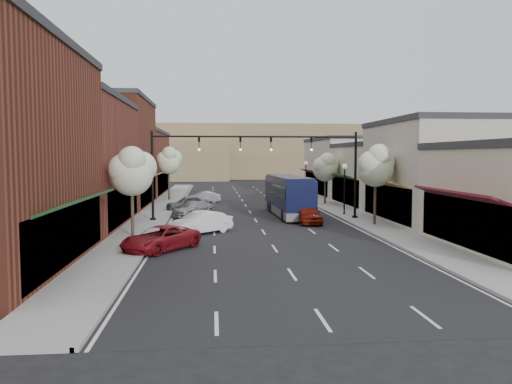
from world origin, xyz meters
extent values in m
plane|color=black|center=(0.00, 0.00, 0.00)|extent=(160.00, 160.00, 0.00)
cube|color=gray|center=(-8.40, 18.50, 0.07)|extent=(2.80, 73.00, 0.15)
cube|color=gray|center=(8.40, 18.50, 0.07)|extent=(2.80, 73.00, 0.15)
cube|color=gray|center=(-7.00, 18.50, 0.07)|extent=(0.25, 73.00, 0.17)
cube|color=gray|center=(7.00, 18.50, 0.07)|extent=(0.25, 73.00, 0.17)
cube|color=black|center=(-10.10, -8.00, 1.60)|extent=(0.60, 11.90, 2.60)
cube|color=#16391B|center=(-9.30, -8.00, 3.10)|extent=(1.07, 9.80, 0.49)
cube|color=brown|center=(-14.30, 6.00, 4.50)|extent=(9.00, 14.00, 9.00)
cube|color=#2D2D30|center=(-14.30, 6.00, 9.20)|extent=(9.20, 14.10, 0.40)
cube|color=black|center=(-10.10, 6.00, 1.60)|extent=(0.60, 11.90, 2.60)
cube|color=#58141D|center=(-9.30, 6.00, 3.10)|extent=(1.07, 9.80, 0.49)
cube|color=maroon|center=(-14.30, 20.00, 5.25)|extent=(9.00, 14.00, 10.50)
cube|color=#2D2D30|center=(-14.30, 20.00, 10.70)|extent=(9.20, 14.10, 0.40)
cube|color=black|center=(-10.10, 20.00, 1.60)|extent=(0.60, 11.90, 2.60)
cube|color=olive|center=(-9.30, 20.00, 3.10)|extent=(1.07, 9.80, 0.49)
cube|color=brown|center=(-14.30, 36.00, 4.00)|extent=(9.00, 18.00, 8.00)
cube|color=#2D2D30|center=(-14.30, 36.00, 8.20)|extent=(9.20, 18.10, 0.40)
cube|color=black|center=(-10.10, 36.00, 1.60)|extent=(0.60, 15.30, 2.60)
cube|color=#16391B|center=(-9.30, 36.00, 3.10)|extent=(1.07, 12.60, 0.49)
cube|color=black|center=(10.10, -6.00, 1.60)|extent=(0.60, 10.20, 2.60)
cube|color=#58141D|center=(9.30, -6.00, 3.10)|extent=(1.07, 8.40, 0.49)
cube|color=beige|center=(13.80, 6.00, 3.75)|extent=(8.00, 12.00, 7.50)
cube|color=#2D2D30|center=(13.80, 6.00, 7.70)|extent=(8.20, 12.10, 0.40)
cube|color=black|center=(10.10, 6.00, 1.60)|extent=(0.60, 10.20, 2.60)
cube|color=olive|center=(9.30, 6.00, 3.10)|extent=(1.07, 8.40, 0.49)
cube|color=beige|center=(13.80, 18.00, 3.00)|extent=(8.00, 12.00, 6.00)
cube|color=#2D2D30|center=(13.80, 18.00, 6.20)|extent=(8.20, 12.10, 0.40)
cube|color=black|center=(10.10, 18.00, 1.60)|extent=(0.60, 10.20, 2.60)
cube|color=#16391B|center=(9.30, 18.00, 3.10)|extent=(1.07, 8.40, 0.49)
cube|color=beige|center=(13.80, 32.00, 3.50)|extent=(8.00, 16.00, 7.00)
cube|color=#2D2D30|center=(13.80, 32.00, 7.20)|extent=(8.20, 16.10, 0.40)
cube|color=black|center=(10.10, 32.00, 1.60)|extent=(0.60, 13.60, 2.60)
cube|color=#58141D|center=(9.30, 32.00, 3.10)|extent=(1.07, 11.20, 0.49)
cube|color=#7A6647|center=(0.00, 90.00, 6.00)|extent=(120.00, 30.00, 12.00)
cube|color=#7A6647|center=(-25.00, 78.00, 4.00)|extent=(50.00, 20.00, 8.00)
cylinder|color=black|center=(8.00, 8.00, 0.15)|extent=(0.44, 0.44, 0.30)
cylinder|color=black|center=(8.00, 8.00, 3.50)|extent=(0.20, 0.20, 7.00)
cylinder|color=black|center=(4.00, 8.00, 6.60)|extent=(8.00, 0.14, 0.14)
imported|color=black|center=(4.40, 8.00, 6.00)|extent=(0.18, 0.46, 1.10)
sphere|color=#19E533|center=(4.40, 7.88, 5.58)|extent=(0.18, 0.18, 0.18)
imported|color=black|center=(1.20, 8.00, 6.00)|extent=(0.18, 0.46, 1.10)
sphere|color=#19E533|center=(1.20, 7.88, 5.58)|extent=(0.18, 0.18, 0.18)
cylinder|color=black|center=(-8.00, 8.00, 0.15)|extent=(0.44, 0.44, 0.30)
cylinder|color=black|center=(-8.00, 8.00, 3.50)|extent=(0.20, 0.20, 7.00)
cylinder|color=black|center=(-4.00, 8.00, 6.60)|extent=(8.00, 0.14, 0.14)
imported|color=black|center=(-4.40, 8.00, 6.00)|extent=(0.18, 0.46, 1.10)
sphere|color=#19E533|center=(-4.40, 7.88, 5.58)|extent=(0.18, 0.18, 0.18)
imported|color=black|center=(-1.20, 8.00, 6.00)|extent=(0.18, 0.46, 1.10)
sphere|color=#19E533|center=(-1.20, 7.88, 5.58)|extent=(0.18, 0.18, 0.18)
cylinder|color=#47382B|center=(8.30, 4.00, 1.86)|extent=(0.20, 0.20, 3.71)
sphere|color=#ADB98E|center=(8.30, 4.00, 4.18)|extent=(2.60, 2.60, 2.60)
sphere|color=#ADB98E|center=(8.80, 4.30, 4.64)|extent=(2.00, 2.00, 2.00)
sphere|color=#ADB98E|center=(7.90, 3.70, 4.52)|extent=(1.90, 1.90, 1.90)
sphere|color=#ADB98E|center=(8.40, 3.50, 5.10)|extent=(1.70, 1.70, 1.70)
cylinder|color=#47382B|center=(8.30, 20.00, 1.66)|extent=(0.20, 0.20, 3.33)
sphere|color=#ADB98E|center=(8.30, 20.00, 3.74)|extent=(2.60, 2.60, 2.60)
sphere|color=#ADB98E|center=(8.80, 20.30, 4.16)|extent=(2.00, 2.00, 2.00)
sphere|color=#ADB98E|center=(7.90, 19.70, 4.06)|extent=(1.90, 1.90, 1.90)
sphere|color=#ADB98E|center=(8.40, 19.50, 4.58)|extent=(1.70, 1.70, 1.70)
cylinder|color=#47382B|center=(-8.30, 0.00, 1.76)|extent=(0.20, 0.20, 3.52)
sphere|color=#ADB98E|center=(-8.30, 0.00, 3.96)|extent=(2.60, 2.60, 2.60)
sphere|color=#ADB98E|center=(-7.80, 0.30, 4.40)|extent=(2.00, 2.00, 2.00)
sphere|color=#ADB98E|center=(-8.70, -0.30, 4.29)|extent=(1.90, 1.90, 1.90)
sphere|color=#ADB98E|center=(-8.20, -0.50, 4.84)|extent=(1.70, 1.70, 1.70)
cylinder|color=#47382B|center=(-8.30, 26.00, 1.92)|extent=(0.20, 0.20, 3.84)
sphere|color=#ADB98E|center=(-8.30, 26.00, 4.32)|extent=(2.60, 2.60, 2.60)
sphere|color=#ADB98E|center=(-7.80, 26.30, 4.80)|extent=(2.00, 2.00, 2.00)
sphere|color=#ADB98E|center=(-8.70, 25.70, 4.68)|extent=(1.90, 1.90, 1.90)
sphere|color=#ADB98E|center=(-8.20, 25.50, 5.28)|extent=(1.70, 1.70, 1.70)
cylinder|color=black|center=(7.80, 10.50, 0.10)|extent=(0.28, 0.28, 0.20)
cylinder|color=black|center=(7.80, 10.50, 2.00)|extent=(0.12, 0.12, 4.00)
sphere|color=white|center=(7.80, 10.50, 4.22)|extent=(0.44, 0.44, 0.44)
cylinder|color=black|center=(7.80, 28.00, 0.10)|extent=(0.28, 0.28, 0.20)
cylinder|color=black|center=(7.80, 28.00, 2.00)|extent=(0.12, 0.12, 4.00)
sphere|color=white|center=(7.80, 28.00, 4.22)|extent=(0.44, 0.44, 0.44)
cube|color=black|center=(3.05, 11.04, 1.83)|extent=(2.79, 11.12, 2.77)
cube|color=#595B60|center=(3.05, 11.04, 0.51)|extent=(2.81, 11.14, 0.64)
cube|color=black|center=(3.05, 11.04, 2.21)|extent=(2.82, 10.24, 1.01)
cube|color=black|center=(3.05, 11.04, 3.27)|extent=(2.58, 10.67, 0.23)
cube|color=black|center=(3.25, 5.58, 2.39)|extent=(1.91, 0.15, 1.10)
cylinder|color=black|center=(2.11, 7.14, 0.48)|extent=(0.33, 0.97, 0.96)
cylinder|color=black|center=(4.28, 7.22, 0.48)|extent=(0.33, 0.97, 0.96)
cylinder|color=black|center=(1.84, 14.50, 0.48)|extent=(0.33, 0.97, 0.96)
cylinder|color=black|center=(4.01, 14.57, 0.48)|extent=(0.33, 0.97, 0.96)
cylinder|color=black|center=(1.89, 13.21, 0.48)|extent=(0.33, 0.97, 0.96)
cylinder|color=black|center=(4.06, 13.29, 0.48)|extent=(0.33, 0.97, 0.96)
imported|color=maroon|center=(3.76, 5.98, 0.72)|extent=(1.75, 4.24, 1.44)
imported|color=maroon|center=(-6.20, -4.01, 0.66)|extent=(4.60, 5.10, 1.32)
imported|color=white|center=(-4.20, 1.63, 0.73)|extent=(4.40, 4.08, 1.47)
imported|color=gray|center=(-5.00, 11.05, 0.63)|extent=(4.13, 4.44, 1.25)
imported|color=#525559|center=(-5.68, 15.55, 0.69)|extent=(4.35, 2.87, 1.38)
imported|color=#9F9FA4|center=(-4.41, 23.54, 0.62)|extent=(3.84, 1.64, 1.23)
camera|label=1|loc=(-3.40, -30.96, 5.12)|focal=35.00mm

